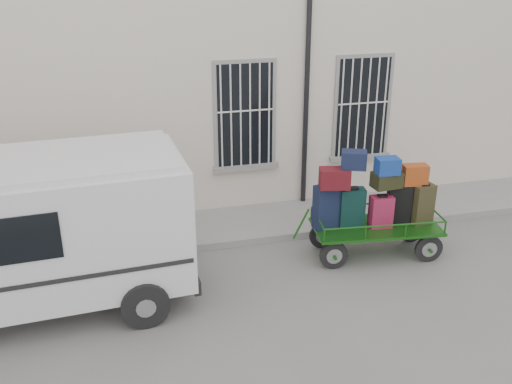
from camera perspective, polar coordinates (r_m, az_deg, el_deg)
The scene contains 5 objects.
ground at distance 10.56m, azimuth 4.95°, elevation -8.26°, with size 80.00×80.00×0.00m, color slate.
building at distance 14.55m, azimuth -1.95°, elevation 13.10°, with size 24.00×5.15×6.00m.
sidewalk at distance 12.37m, azimuth 1.61°, elevation -2.91°, with size 24.00×1.70×0.15m, color gray.
luggage_cart at distance 10.97m, azimuth 11.66°, elevation -1.38°, with size 2.86×1.35×2.16m.
van at distance 9.61m, azimuth -22.11°, elevation -3.35°, with size 5.21×2.56×2.56m.
Camera 1 is at (-3.14, -8.51, 5.40)m, focal length 40.00 mm.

